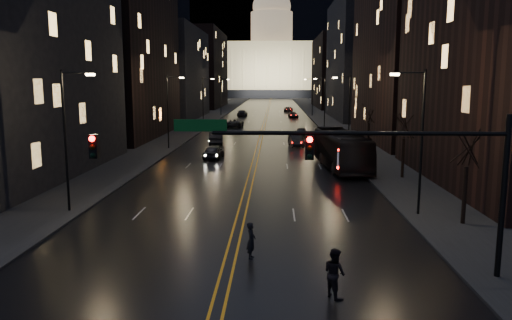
# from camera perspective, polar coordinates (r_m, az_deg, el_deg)

# --- Properties ---
(ground) EXTENTS (900.00, 900.00, 0.00)m
(ground) POSITION_cam_1_polar(r_m,az_deg,el_deg) (22.14, -3.45, -13.05)
(ground) COLOR black
(ground) RESTS_ON ground
(road) EXTENTS (20.00, 320.00, 0.02)m
(road) POSITION_cam_1_polar(r_m,az_deg,el_deg) (150.66, 1.40, 5.85)
(road) COLOR black
(road) RESTS_ON ground
(sidewalk_left) EXTENTS (8.00, 320.00, 0.16)m
(sidewalk_left) POSITION_cam_1_polar(r_m,az_deg,el_deg) (151.49, -3.93, 5.87)
(sidewalk_left) COLOR black
(sidewalk_left) RESTS_ON ground
(sidewalk_right) EXTENTS (8.00, 320.00, 0.16)m
(sidewalk_right) POSITION_cam_1_polar(r_m,az_deg,el_deg) (151.11, 6.74, 5.82)
(sidewalk_right) COLOR black
(sidewalk_right) RESTS_ON ground
(center_line) EXTENTS (0.62, 320.00, 0.01)m
(center_line) POSITION_cam_1_polar(r_m,az_deg,el_deg) (150.66, 1.40, 5.85)
(center_line) COLOR orange
(center_line) RESTS_ON road
(building_left_near) EXTENTS (12.00, 28.00, 22.00)m
(building_left_near) POSITION_cam_1_polar(r_m,az_deg,el_deg) (48.36, -26.88, 11.25)
(building_left_near) COLOR black
(building_left_near) RESTS_ON ground
(building_left_mid) EXTENTS (12.00, 30.00, 28.00)m
(building_left_mid) POSITION_cam_1_polar(r_m,az_deg,el_deg) (78.12, -15.40, 12.87)
(building_left_mid) COLOR black
(building_left_mid) RESTS_ON ground
(building_left_far) EXTENTS (12.00, 34.00, 20.00)m
(building_left_far) POSITION_cam_1_polar(r_m,az_deg,el_deg) (114.77, -9.55, 9.73)
(building_left_far) COLOR black
(building_left_far) RESTS_ON ground
(building_left_dist) EXTENTS (12.00, 40.00, 24.00)m
(building_left_dist) POSITION_cam_1_polar(r_m,az_deg,el_deg) (162.11, -6.10, 10.26)
(building_left_dist) COLOR black
(building_left_dist) RESTS_ON ground
(building_right_tall) EXTENTS (12.00, 30.00, 38.00)m
(building_right_tall) POSITION_cam_1_polar(r_m,az_deg,el_deg) (73.69, 17.84, 16.93)
(building_right_tall) COLOR black
(building_right_tall) RESTS_ON ground
(building_right_mid) EXTENTS (12.00, 34.00, 26.00)m
(building_right_mid) POSITION_cam_1_polar(r_m,az_deg,el_deg) (114.09, 11.96, 11.17)
(building_right_mid) COLOR black
(building_right_mid) RESTS_ON ground
(building_right_dist) EXTENTS (12.00, 40.00, 22.00)m
(building_right_dist) POSITION_cam_1_polar(r_m,az_deg,el_deg) (161.55, 9.05, 9.85)
(building_right_dist) COLOR black
(building_right_dist) RESTS_ON ground
(mountain_ridge) EXTENTS (520.00, 60.00, 130.00)m
(mountain_ridge) POSITION_cam_1_polar(r_m,az_deg,el_deg) (406.18, 7.87, 16.95)
(mountain_ridge) COLOR black
(mountain_ridge) RESTS_ON ground
(capitol) EXTENTS (90.00, 50.00, 58.50)m
(capitol) POSITION_cam_1_polar(r_m,az_deg,el_deg) (270.57, 1.78, 10.88)
(capitol) COLOR black
(capitol) RESTS_ON ground
(traffic_signal) EXTENTS (17.29, 0.45, 7.00)m
(traffic_signal) POSITION_cam_1_polar(r_m,az_deg,el_deg) (21.01, 12.66, 0.02)
(traffic_signal) COLOR black
(traffic_signal) RESTS_ON ground
(streetlamp_right_near) EXTENTS (2.13, 0.25, 9.00)m
(streetlamp_right_near) POSITION_cam_1_polar(r_m,az_deg,el_deg) (31.81, 18.14, 2.75)
(streetlamp_right_near) COLOR black
(streetlamp_right_near) RESTS_ON ground
(streetlamp_left_near) EXTENTS (2.13, 0.25, 9.00)m
(streetlamp_left_near) POSITION_cam_1_polar(r_m,az_deg,el_deg) (33.19, -20.71, 2.85)
(streetlamp_left_near) COLOR black
(streetlamp_left_near) RESTS_ON ground
(streetlamp_right_mid) EXTENTS (2.13, 0.25, 9.00)m
(streetlamp_right_mid) POSITION_cam_1_polar(r_m,az_deg,el_deg) (61.13, 10.45, 5.84)
(streetlamp_right_mid) COLOR black
(streetlamp_right_mid) RESTS_ON ground
(streetlamp_left_mid) EXTENTS (2.13, 0.25, 9.00)m
(streetlamp_left_mid) POSITION_cam_1_polar(r_m,az_deg,el_deg) (61.86, -9.90, 5.89)
(streetlamp_left_mid) COLOR black
(streetlamp_left_mid) RESTS_ON ground
(streetlamp_right_far) EXTENTS (2.13, 0.25, 9.00)m
(streetlamp_right_far) POSITION_cam_1_polar(r_m,az_deg,el_deg) (90.89, 7.76, 6.89)
(streetlamp_right_far) COLOR black
(streetlamp_right_far) RESTS_ON ground
(streetlamp_left_far) EXTENTS (2.13, 0.25, 9.00)m
(streetlamp_left_far) POSITION_cam_1_polar(r_m,az_deg,el_deg) (91.38, -5.97, 6.94)
(streetlamp_left_far) COLOR black
(streetlamp_left_far) RESTS_ON ground
(streetlamp_right_dist) EXTENTS (2.13, 0.25, 9.00)m
(streetlamp_right_dist) POSITION_cam_1_polar(r_m,az_deg,el_deg) (120.77, 6.39, 7.42)
(streetlamp_right_dist) COLOR black
(streetlamp_right_dist) RESTS_ON ground
(streetlamp_left_dist) EXTENTS (2.13, 0.25, 9.00)m
(streetlamp_left_dist) POSITION_cam_1_polar(r_m,az_deg,el_deg) (121.14, -3.96, 7.46)
(streetlamp_left_dist) COLOR black
(streetlamp_left_dist) RESTS_ON ground
(tree_right_near) EXTENTS (2.40, 2.40, 6.65)m
(tree_right_near) POSITION_cam_1_polar(r_m,az_deg,el_deg) (30.67, 23.03, 1.21)
(tree_right_near) COLOR black
(tree_right_near) RESTS_ON ground
(tree_right_mid) EXTENTS (2.40, 2.40, 6.65)m
(tree_right_mid) POSITION_cam_1_polar(r_m,az_deg,el_deg) (43.96, 16.60, 3.70)
(tree_right_mid) COLOR black
(tree_right_mid) RESTS_ON ground
(tree_right_far) EXTENTS (2.40, 2.40, 6.65)m
(tree_right_far) POSITION_cam_1_polar(r_m,az_deg,el_deg) (59.55, 12.80, 5.15)
(tree_right_far) COLOR black
(tree_right_far) RESTS_ON ground
(bus) EXTENTS (4.31, 13.38, 3.66)m
(bus) POSITION_cam_1_polar(r_m,az_deg,el_deg) (48.46, 9.70, 1.20)
(bus) COLOR black
(bus) RESTS_ON ground
(oncoming_car_a) EXTENTS (2.13, 4.54, 1.50)m
(oncoming_car_a) POSITION_cam_1_polar(r_m,az_deg,el_deg) (53.92, -4.88, 0.92)
(oncoming_car_a) COLOR black
(oncoming_car_a) RESTS_ON ground
(oncoming_car_b) EXTENTS (2.30, 5.18, 1.65)m
(oncoming_car_b) POSITION_cam_1_polar(r_m,az_deg,el_deg) (66.34, -4.61, 2.50)
(oncoming_car_b) COLOR black
(oncoming_car_b) RESTS_ON ground
(oncoming_car_c) EXTENTS (2.97, 5.86, 1.59)m
(oncoming_car_c) POSITION_cam_1_polar(r_m,az_deg,el_deg) (90.99, -2.41, 4.26)
(oncoming_car_c) COLOR black
(oncoming_car_c) RESTS_ON ground
(oncoming_car_d) EXTENTS (2.38, 5.28, 1.50)m
(oncoming_car_d) POSITION_cam_1_polar(r_m,az_deg,el_deg) (118.98, -1.58, 5.36)
(oncoming_car_d) COLOR black
(oncoming_car_d) RESTS_ON ground
(receding_car_a) EXTENTS (2.10, 4.61, 1.47)m
(receding_car_a) POSITION_cam_1_polar(r_m,az_deg,el_deg) (64.16, 4.61, 2.20)
(receding_car_a) COLOR black
(receding_car_a) RESTS_ON ground
(receding_car_b) EXTENTS (2.07, 4.31, 1.42)m
(receding_car_b) POSITION_cam_1_polar(r_m,az_deg,el_deg) (75.79, 5.17, 3.22)
(receding_car_b) COLOR black
(receding_car_b) RESTS_ON ground
(receding_car_c) EXTENTS (2.40, 4.81, 1.34)m
(receding_car_c) POSITION_cam_1_polar(r_m,az_deg,el_deg) (114.29, 4.28, 5.15)
(receding_car_c) COLOR black
(receding_car_c) RESTS_ON ground
(receding_car_d) EXTENTS (2.61, 5.20, 1.41)m
(receding_car_d) POSITION_cam_1_polar(r_m,az_deg,el_deg) (136.87, 3.72, 5.81)
(receding_car_d) COLOR black
(receding_car_d) RESTS_ON ground
(pedestrian_a) EXTENTS (0.50, 0.69, 1.76)m
(pedestrian_a) POSITION_cam_1_polar(r_m,az_deg,el_deg) (23.77, -0.56, -9.20)
(pedestrian_a) COLOR black
(pedestrian_a) RESTS_ON ground
(pedestrian_b) EXTENTS (0.97, 1.09, 1.98)m
(pedestrian_b) POSITION_cam_1_polar(r_m,az_deg,el_deg) (19.95, 8.97, -12.63)
(pedestrian_b) COLOR black
(pedestrian_b) RESTS_ON ground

